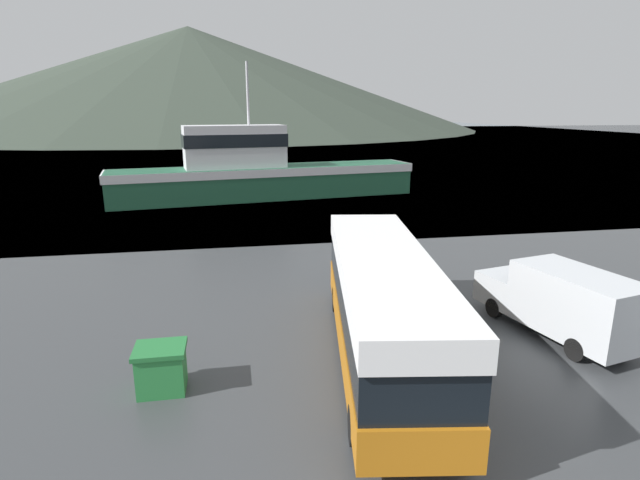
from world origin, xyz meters
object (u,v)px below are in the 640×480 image
(tour_bus, at_px, (382,302))
(delivery_van, at_px, (562,300))
(fishing_boat, at_px, (259,172))
(storage_bin, at_px, (161,368))

(tour_bus, distance_m, delivery_van, 6.30)
(fishing_boat, bearing_deg, delivery_van, 7.02)
(fishing_boat, bearing_deg, tour_bus, -5.33)
(storage_bin, bearing_deg, tour_bus, 5.24)
(delivery_van, relative_size, storage_bin, 4.46)
(storage_bin, bearing_deg, fishing_boat, 81.55)
(tour_bus, bearing_deg, storage_bin, -165.99)
(delivery_van, distance_m, storage_bin, 12.52)
(tour_bus, distance_m, fishing_boat, 28.78)
(tour_bus, bearing_deg, fishing_boat, 102.48)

